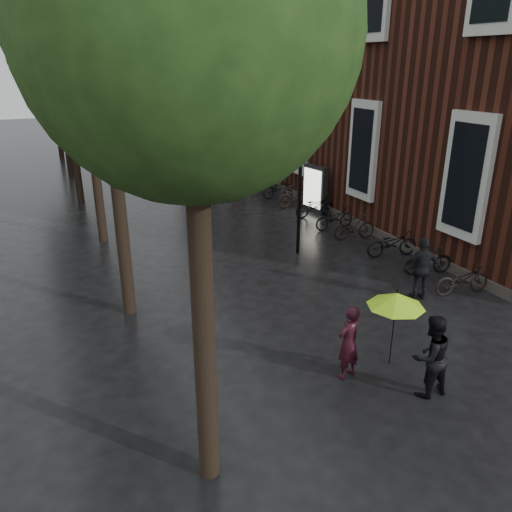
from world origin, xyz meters
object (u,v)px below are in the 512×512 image
person_burgundy (349,342)px  parked_bicycles (332,214)px  lamp_post (300,184)px  ad_lightbox (315,189)px  pedestrian_walking (422,269)px  person_black (430,356)px

person_burgundy → parked_bicycles: (5.20, 8.81, -0.33)m
lamp_post → ad_lightbox: bearing=53.4°
ad_lightbox → lamp_post: size_ratio=0.51×
person_burgundy → pedestrian_walking: bearing=-165.4°
person_black → parked_bicycles: 10.76m
person_black → pedestrian_walking: bearing=-128.1°
parked_bicycles → lamp_post: size_ratio=3.55×
person_burgundy → person_black: bearing=118.6°
person_burgundy → pedestrian_walking: (3.86, 2.25, 0.08)m
person_burgundy → parked_bicycles: size_ratio=0.12×
person_black → pedestrian_walking: size_ratio=0.96×
person_burgundy → ad_lightbox: 12.20m
person_burgundy → person_black: 1.57m
parked_bicycles → lamp_post: lamp_post is taller
pedestrian_walking → lamp_post: bearing=-54.1°
person_black → lamp_post: bearing=-99.1°
person_black → pedestrian_walking: 4.36m
person_black → ad_lightbox: ad_lightbox is taller
pedestrian_walking → lamp_post: (-1.34, 4.46, 1.50)m
person_burgundy → parked_bicycles: bearing=-136.2°
person_black → ad_lightbox: (4.50, 11.96, 0.15)m
pedestrian_walking → ad_lightbox: 8.77m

